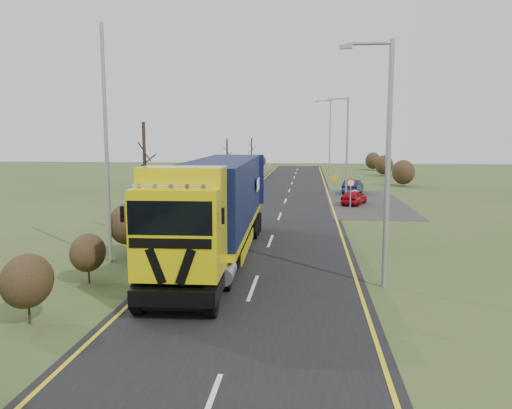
{
  "coord_description": "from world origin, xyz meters",
  "views": [
    {
      "loc": [
        1.9,
        -20.88,
        5.3
      ],
      "look_at": [
        -0.69,
        3.49,
        1.95
      ],
      "focal_mm": 35.0,
      "sensor_mm": 36.0,
      "label": 1
    }
  ],
  "objects_px": {
    "car_red_hatchback": "(354,197)",
    "streetlight_near": "(385,155)",
    "lorry": "(218,202)",
    "speed_sign": "(351,188)",
    "car_blue_sedan": "(353,187)"
  },
  "relations": [
    {
      "from": "car_blue_sedan",
      "to": "speed_sign",
      "type": "xyz_separation_m",
      "value": [
        -1.05,
        -10.16,
        0.93
      ]
    },
    {
      "from": "car_red_hatchback",
      "to": "streetlight_near",
      "type": "distance_m",
      "value": 22.19
    },
    {
      "from": "car_blue_sedan",
      "to": "speed_sign",
      "type": "distance_m",
      "value": 10.25
    },
    {
      "from": "streetlight_near",
      "to": "speed_sign",
      "type": "distance_m",
      "value": 19.47
    },
    {
      "from": "streetlight_near",
      "to": "lorry",
      "type": "bearing_deg",
      "value": 151.41
    },
    {
      "from": "lorry",
      "to": "streetlight_near",
      "type": "relative_size",
      "value": 1.85
    },
    {
      "from": "car_red_hatchback",
      "to": "car_blue_sedan",
      "type": "xyz_separation_m",
      "value": [
        0.56,
        7.59,
        0.06
      ]
    },
    {
      "from": "car_blue_sedan",
      "to": "streetlight_near",
      "type": "relative_size",
      "value": 0.46
    },
    {
      "from": "streetlight_near",
      "to": "speed_sign",
      "type": "relative_size",
      "value": 3.75
    },
    {
      "from": "car_blue_sedan",
      "to": "car_red_hatchback",
      "type": "bearing_deg",
      "value": 100.53
    },
    {
      "from": "car_blue_sedan",
      "to": "lorry",
      "type": "bearing_deg",
      "value": 87.54
    },
    {
      "from": "car_blue_sedan",
      "to": "speed_sign",
      "type": "relative_size",
      "value": 1.74
    },
    {
      "from": "lorry",
      "to": "car_blue_sedan",
      "type": "distance_m",
      "value": 27.11
    },
    {
      "from": "lorry",
      "to": "streetlight_near",
      "type": "xyz_separation_m",
      "value": [
        6.5,
        -3.54,
        2.2
      ]
    },
    {
      "from": "speed_sign",
      "to": "streetlight_near",
      "type": "bearing_deg",
      "value": -91.36
    }
  ]
}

